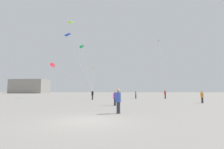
# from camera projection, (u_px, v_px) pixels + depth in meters

# --- Properties ---
(ground_plane) EXTENTS (300.00, 300.00, 0.00)m
(ground_plane) POSITION_uv_depth(u_px,v_px,m) (87.00, 121.00, 8.48)
(ground_plane) COLOR gray
(person_in_purple) EXTENTS (0.34, 0.34, 1.57)m
(person_in_purple) POSITION_uv_depth(u_px,v_px,m) (115.00, 98.00, 17.16)
(person_in_purple) COLOR #2D2D33
(person_in_purple) RESTS_ON ground_plane
(person_in_orange) EXTENTS (0.35, 0.35, 1.62)m
(person_in_orange) POSITION_uv_depth(u_px,v_px,m) (202.00, 96.00, 20.52)
(person_in_orange) COLOR #2D2D33
(person_in_orange) RESTS_ON ground_plane
(person_in_black) EXTENTS (0.38, 0.38, 1.72)m
(person_in_black) POSITION_uv_depth(u_px,v_px,m) (92.00, 94.00, 28.12)
(person_in_black) COLOR #2D2D33
(person_in_black) RESTS_ON ground_plane
(person_in_blue) EXTENTS (0.38, 0.38, 1.76)m
(person_in_blue) POSITION_uv_depth(u_px,v_px,m) (118.00, 100.00, 11.25)
(person_in_blue) COLOR #2D2D33
(person_in_blue) RESTS_ON ground_plane
(person_in_red) EXTENTS (0.39, 0.39, 1.77)m
(person_in_red) POSITION_uv_depth(u_px,v_px,m) (165.00, 94.00, 31.83)
(person_in_red) COLOR #2D2D33
(person_in_red) RESTS_ON ground_plane
(person_in_grey) EXTENTS (0.36, 0.36, 1.65)m
(person_in_grey) POSITION_uv_depth(u_px,v_px,m) (136.00, 94.00, 32.11)
(person_in_grey) COLOR #2D2D33
(person_in_grey) RESTS_ON ground_plane
(kite_cobalt_delta) EXTENTS (7.38, 5.28, 13.03)m
(kite_cobalt_delta) POSITION_uv_depth(u_px,v_px,m) (68.00, 36.00, 34.41)
(kite_cobalt_delta) COLOR blue
(kite_lime_diamond) EXTENTS (3.62, 3.94, 12.04)m
(kite_lime_diamond) POSITION_uv_depth(u_px,v_px,m) (71.00, 23.00, 26.04)
(kite_lime_diamond) COLOR #8CD12D
(kite_violet_diamond) EXTENTS (1.57, 8.50, 13.76)m
(kite_violet_diamond) POSITION_uv_depth(u_px,v_px,m) (159.00, 41.00, 40.85)
(kite_violet_diamond) COLOR purple
(kite_emerald_diamond) EXTENTS (6.69, 15.11, 13.42)m
(kite_emerald_diamond) POSITION_uv_depth(u_px,v_px,m) (82.00, 46.00, 44.09)
(kite_emerald_diamond) COLOR green
(kite_crimson_diamond) EXTENTS (11.20, 7.52, 6.85)m
(kite_crimson_diamond) POSITION_uv_depth(u_px,v_px,m) (53.00, 65.00, 36.01)
(kite_crimson_diamond) COLOR red
(kite_amber_diamond) EXTENTS (2.37, 11.88, 6.50)m
(kite_amber_diamond) POSITION_uv_depth(u_px,v_px,m) (93.00, 68.00, 39.87)
(kite_amber_diamond) COLOR yellow
(building_left_hall) EXTENTS (20.83, 12.31, 8.53)m
(building_left_hall) POSITION_uv_depth(u_px,v_px,m) (30.00, 86.00, 98.10)
(building_left_hall) COLOR gray
(building_left_hall) RESTS_ON ground_plane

